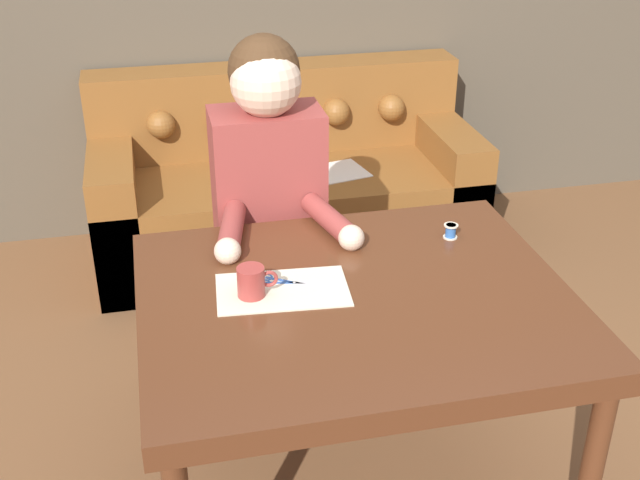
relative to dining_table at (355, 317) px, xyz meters
The scene contains 7 objects.
dining_table is the anchor object (origin of this frame).
couch 1.71m from the dining_table, 86.59° to the left, with size 1.78×0.77×0.86m.
person 0.65m from the dining_table, 102.03° to the left, with size 0.46×0.57×1.31m.
pattern_paper_main 0.22m from the dining_table, 162.20° to the left, with size 0.38×0.25×0.00m.
scissors 0.22m from the dining_table, 151.11° to the left, with size 0.24×0.15×0.01m.
mug 0.31m from the dining_table, 169.79° to the left, with size 0.11×0.08×0.09m.
thread_spool 0.46m from the dining_table, 34.64° to the left, with size 0.04×0.04×0.05m.
Camera 1 is at (-0.55, -1.84, 1.91)m, focal length 45.00 mm.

